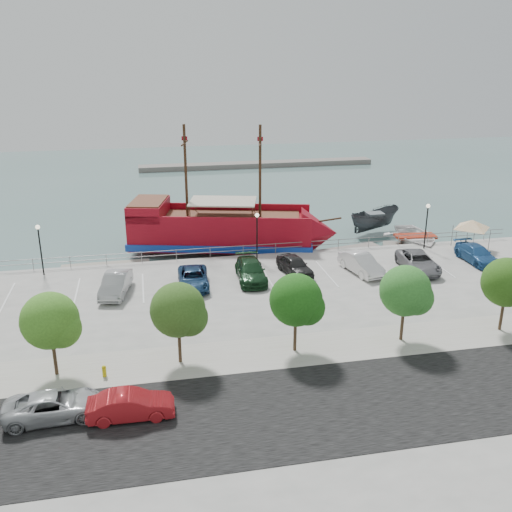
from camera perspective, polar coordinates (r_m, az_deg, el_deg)
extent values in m
plane|color=#496D67|center=(44.96, 1.76, -4.36)|extent=(160.00, 160.00, 0.00)
cube|color=gray|center=(27.72, 12.37, -20.99)|extent=(100.00, 58.00, 1.20)
cube|color=black|center=(31.01, 8.72, -14.41)|extent=(100.00, 8.00, 0.04)
cube|color=#9C968A|center=(35.85, 5.45, -9.22)|extent=(100.00, 4.00, 0.05)
cylinder|color=gray|center=(51.37, -0.19, 1.09)|extent=(50.00, 0.06, 0.06)
cylinder|color=gray|center=(51.49, -0.19, 0.67)|extent=(50.00, 0.06, 0.06)
cube|color=slate|center=(98.59, 0.15, 9.15)|extent=(40.00, 3.00, 0.80)
cube|color=maroon|center=(55.17, -3.50, 2.46)|extent=(17.92, 9.38, 2.78)
cube|color=#1239A5|center=(55.44, -3.48, 1.56)|extent=(18.31, 9.77, 0.64)
cone|color=maroon|center=(54.97, 6.32, 2.31)|extent=(4.58, 5.82, 5.14)
cube|color=maroon|center=(55.76, -10.69, 4.63)|extent=(4.42, 5.98, 1.50)
cube|color=brown|center=(55.56, -10.75, 5.43)|extent=(4.11, 5.51, 0.13)
cube|color=brown|center=(54.71, -2.97, 3.90)|extent=(14.65, 7.98, 0.16)
cube|color=maroon|center=(57.14, -3.26, 4.91)|extent=(16.66, 4.40, 0.75)
cube|color=maroon|center=(52.22, -3.83, 3.49)|extent=(16.66, 4.40, 0.75)
cylinder|color=#382111|center=(53.48, 0.41, 8.34)|extent=(0.31, 0.31, 8.78)
cylinder|color=#382111|center=(54.20, -7.04, 8.35)|extent=(0.31, 0.31, 8.78)
cylinder|color=#382111|center=(53.02, 0.42, 11.18)|extent=(0.93, 3.15, 0.15)
cylinder|color=#382111|center=(53.75, -7.16, 11.14)|extent=(0.93, 3.15, 0.15)
cube|color=beige|center=(54.34, -3.34, 5.48)|extent=(7.02, 5.46, 0.13)
cylinder|color=#382111|center=(54.66, 7.15, 3.58)|extent=(2.63, 0.82, 0.63)
imported|color=#3A3E42|center=(62.46, 11.75, 3.35)|extent=(6.72, 4.31, 2.44)
imported|color=white|center=(59.02, 15.62, 1.58)|extent=(5.63, 7.48, 1.47)
cube|color=gray|center=(52.51, -14.79, -1.17)|extent=(7.78, 2.35, 0.44)
cube|color=gray|center=(55.65, 8.97, 0.43)|extent=(7.67, 3.69, 0.42)
cube|color=slate|center=(58.57, 15.76, 0.87)|extent=(6.74, 4.20, 0.37)
cylinder|color=slate|center=(57.09, 19.02, 1.96)|extent=(0.07, 0.07, 2.00)
cylinder|color=slate|center=(58.36, 21.00, 2.09)|extent=(0.07, 0.07, 2.00)
cylinder|color=slate|center=(55.21, 20.28, 1.23)|extent=(0.07, 0.07, 2.00)
cylinder|color=slate|center=(56.52, 22.29, 1.38)|extent=(0.07, 0.07, 2.00)
pyramid|color=white|center=(56.30, 20.86, 3.39)|extent=(3.92, 3.92, 0.82)
imported|color=#AAAEB0|center=(31.03, -19.53, -13.92)|extent=(5.03, 2.54, 1.36)
imported|color=#B31A20|center=(29.98, -12.42, -14.37)|extent=(4.34, 1.59, 1.42)
cylinder|color=gold|center=(33.86, -14.93, -11.18)|extent=(0.23, 0.23, 0.58)
sphere|color=gold|center=(33.70, -14.97, -10.73)|extent=(0.25, 0.25, 0.25)
cylinder|color=black|center=(49.65, -20.71, 0.40)|extent=(0.12, 0.12, 4.00)
sphere|color=#FFF2CC|center=(49.04, -21.00, 2.72)|extent=(0.36, 0.36, 0.36)
cylinder|color=black|center=(49.83, 0.10, 1.77)|extent=(0.12, 0.12, 4.00)
sphere|color=#FFF2CC|center=(49.23, 0.10, 4.10)|extent=(0.36, 0.36, 0.36)
cylinder|color=black|center=(55.16, 16.63, 2.71)|extent=(0.12, 0.12, 4.00)
sphere|color=#FFF2CC|center=(54.62, 16.84, 4.82)|extent=(0.36, 0.36, 0.36)
cylinder|color=#473321|center=(34.48, -19.48, -9.54)|extent=(0.20, 0.20, 2.20)
sphere|color=#3A6E1E|center=(33.47, -19.92, -6.09)|extent=(3.20, 3.20, 3.20)
sphere|color=#3A6E1E|center=(33.28, -18.88, -6.88)|extent=(2.20, 2.20, 2.20)
cylinder|color=#473321|center=(34.08, -7.64, -8.86)|extent=(0.20, 0.20, 2.20)
sphere|color=#2D4E19|center=(33.05, -7.82, -5.35)|extent=(3.20, 3.20, 3.20)
sphere|color=#2D4E19|center=(32.98, -6.71, -6.13)|extent=(2.20, 2.20, 2.20)
cylinder|color=#473321|center=(35.09, 3.93, -7.84)|extent=(0.20, 0.20, 2.20)
sphere|color=#194C12|center=(34.09, 4.02, -4.40)|extent=(3.20, 3.20, 3.20)
sphere|color=#194C12|center=(34.15, 5.11, -5.13)|extent=(2.20, 2.20, 2.20)
cylinder|color=#473321|center=(37.41, 14.40, -6.63)|extent=(0.20, 0.20, 2.20)
sphere|color=#2A6624|center=(36.47, 14.70, -3.38)|extent=(3.20, 3.20, 3.20)
sphere|color=#2A6624|center=(36.64, 15.70, -4.05)|extent=(2.20, 2.20, 2.20)
cylinder|color=#473321|center=(40.81, 23.35, -5.42)|extent=(0.20, 0.20, 2.20)
sphere|color=#274D14|center=(39.95, 23.79, -2.42)|extent=(3.20, 3.20, 3.20)
imported|color=#9E9FA1|center=(44.41, -13.85, -2.74)|extent=(2.58, 5.10, 1.61)
imported|color=navy|center=(44.72, -6.30, -2.23)|extent=(2.63, 5.20, 1.41)
imported|color=#14361B|center=(45.77, -0.53, -1.49)|extent=(2.45, 5.49, 1.56)
imported|color=black|center=(47.19, 3.89, -0.91)|extent=(2.62, 4.67, 1.50)
imported|color=silver|center=(48.07, 10.47, -0.74)|extent=(2.64, 5.14, 1.62)
imported|color=slate|center=(49.69, 15.92, -0.56)|extent=(3.09, 5.72, 1.52)
imported|color=#23538C|center=(53.36, 21.20, 0.18)|extent=(2.12, 5.04, 1.45)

